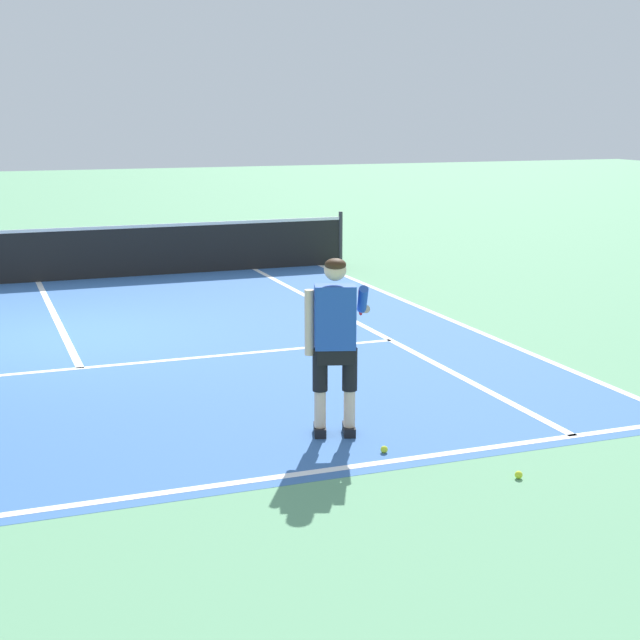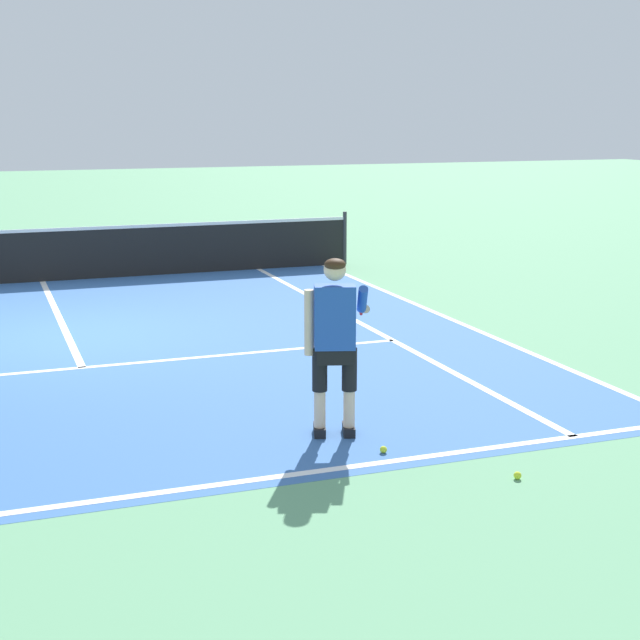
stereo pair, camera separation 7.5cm
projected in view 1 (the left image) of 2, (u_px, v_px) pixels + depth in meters
ground_plane at (65, 337)px, 13.08m from camera, size 80.00×80.00×0.00m
court_inner_surface at (70, 347)px, 12.48m from camera, size 10.98×10.97×0.00m
line_baseline at (143, 496)px, 7.64m from camera, size 10.98×0.10×0.01m
line_service at (80, 368)px, 11.46m from camera, size 8.23×0.10×0.01m
line_centre_service at (55, 316)px, 14.38m from camera, size 0.10×6.40×0.01m
line_singles_right at (359, 323)px, 13.89m from camera, size 0.10×10.57×0.01m
line_doubles_right at (442, 316)px, 14.36m from camera, size 0.10×10.57×0.01m
tennis_net at (36, 255)px, 17.20m from camera, size 11.96×0.08×1.07m
tennis_player at (336, 334)px, 8.89m from camera, size 0.89×1.03×1.71m
tennis_ball_near_feet at (519, 475)px, 8.00m from camera, size 0.07×0.07×0.07m
tennis_ball_by_baseline at (384, 449)px, 8.61m from camera, size 0.07×0.07×0.07m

